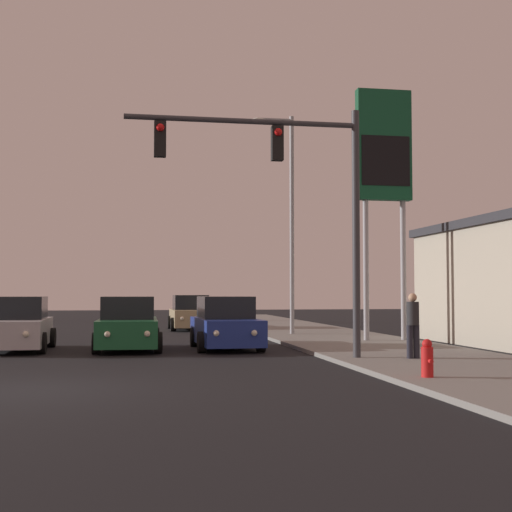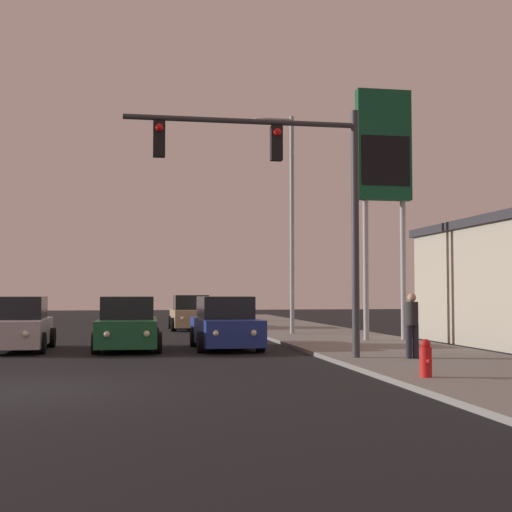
# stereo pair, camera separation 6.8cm
# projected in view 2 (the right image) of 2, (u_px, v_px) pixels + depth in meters

# --- Properties ---
(ground_plane) EXTENTS (120.00, 120.00, 0.00)m
(ground_plane) POSITION_uv_depth(u_px,v_px,m) (26.00, 391.00, 13.14)
(ground_plane) COLOR black
(sidewalk_right) EXTENTS (5.00, 60.00, 0.12)m
(sidewalk_right) POSITION_uv_depth(u_px,v_px,m) (355.00, 343.00, 24.59)
(sidewalk_right) COLOR gray
(sidewalk_right) RESTS_ON ground
(car_blue) EXTENTS (2.04, 4.34, 1.68)m
(car_blue) POSITION_uv_depth(u_px,v_px,m) (225.00, 325.00, 22.78)
(car_blue) COLOR navy
(car_blue) RESTS_ON ground
(car_tan) EXTENTS (2.04, 4.32, 1.68)m
(car_tan) POSITION_uv_depth(u_px,v_px,m) (191.00, 314.00, 34.56)
(car_tan) COLOR tan
(car_tan) RESTS_ON ground
(car_green) EXTENTS (2.04, 4.33, 1.68)m
(car_green) POSITION_uv_depth(u_px,v_px,m) (127.00, 326.00, 22.35)
(car_green) COLOR #195933
(car_green) RESTS_ON ground
(car_silver) EXTENTS (2.04, 4.33, 1.68)m
(car_silver) POSITION_uv_depth(u_px,v_px,m) (17.00, 326.00, 22.15)
(car_silver) COLOR #B7B7BC
(car_silver) RESTS_ON ground
(traffic_light_mast) EXTENTS (6.13, 0.36, 6.50)m
(traffic_light_mast) POSITION_uv_depth(u_px,v_px,m) (292.00, 183.00, 18.47)
(traffic_light_mast) COLOR #38383D
(traffic_light_mast) RESTS_ON sidewalk_right
(street_lamp) EXTENTS (1.74, 0.24, 9.00)m
(street_lamp) POSITION_uv_depth(u_px,v_px,m) (289.00, 212.00, 29.36)
(street_lamp) COLOR #99999E
(street_lamp) RESTS_ON sidewalk_right
(gas_station_sign) EXTENTS (2.00, 0.42, 9.00)m
(gas_station_sign) POSITION_uv_depth(u_px,v_px,m) (384.00, 159.00, 25.64)
(gas_station_sign) COLOR #99999E
(gas_station_sign) RESTS_ON sidewalk_right
(fire_hydrant) EXTENTS (0.24, 0.34, 0.76)m
(fire_hydrant) POSITION_uv_depth(u_px,v_px,m) (426.00, 359.00, 14.21)
(fire_hydrant) COLOR red
(fire_hydrant) RESTS_ON sidewalk_right
(pedestrian_on_sidewalk) EXTENTS (0.34, 0.32, 1.67)m
(pedestrian_on_sidewalk) POSITION_uv_depth(u_px,v_px,m) (412.00, 323.00, 18.29)
(pedestrian_on_sidewalk) COLOR #23232D
(pedestrian_on_sidewalk) RESTS_ON sidewalk_right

